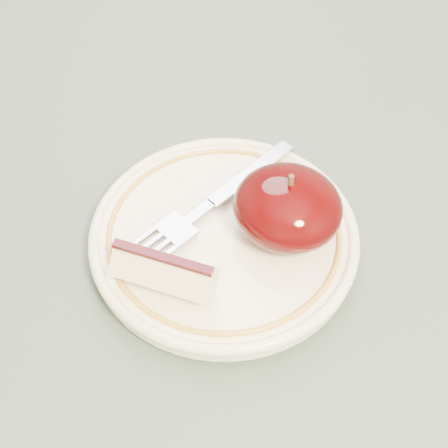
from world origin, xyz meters
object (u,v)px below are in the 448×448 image
at_px(fork, 210,205).
at_px(apple_half, 288,207).
at_px(table, 241,346).
at_px(plate, 224,236).

bearing_deg(fork, apple_half, -64.15).
bearing_deg(table, apple_half, 80.46).
bearing_deg(fork, plate, -110.17).
height_order(plate, fork, fork).
relative_size(apple_half, fork, 0.47).
distance_m(table, plate, 0.11).
relative_size(table, apple_half, 11.29).
xyz_separation_m(plate, fork, (-0.02, 0.02, 0.01)).
xyz_separation_m(apple_half, fork, (-0.06, -0.01, -0.02)).
relative_size(plate, fork, 1.19).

